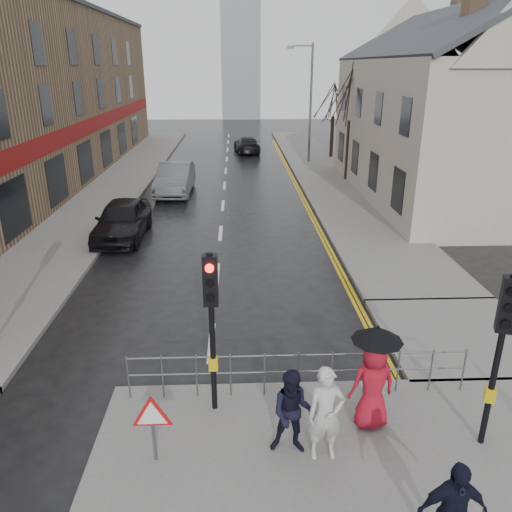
{
  "coord_description": "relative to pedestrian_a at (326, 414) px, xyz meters",
  "views": [
    {
      "loc": [
        0.71,
        -8.27,
        6.71
      ],
      "look_at": [
        1.22,
        4.62,
        1.77
      ],
      "focal_mm": 35.0,
      "sensor_mm": 36.0,
      "label": 1
    }
  ],
  "objects": [
    {
      "name": "ground",
      "position": [
        -2.21,
        1.22,
        -1.04
      ],
      "size": [
        120.0,
        120.0,
        0.0
      ],
      "primitive_type": "plane",
      "color": "black",
      "rests_on": "ground"
    },
    {
      "name": "left_pavement",
      "position": [
        -8.71,
        24.22,
        -0.97
      ],
      "size": [
        4.0,
        44.0,
        0.14
      ],
      "primitive_type": "cube",
      "color": "#605E5B",
      "rests_on": "ground"
    },
    {
      "name": "right_pavement",
      "position": [
        4.29,
        26.22,
        -0.97
      ],
      "size": [
        4.0,
        40.0,
        0.14
      ],
      "primitive_type": "cube",
      "color": "#605E5B",
      "rests_on": "ground"
    },
    {
      "name": "pavement_bridge_right",
      "position": [
        4.29,
        4.22,
        -0.97
      ],
      "size": [
        4.0,
        4.2,
        0.14
      ],
      "primitive_type": "cube",
      "color": "#605E5B",
      "rests_on": "ground"
    },
    {
      "name": "building_left_terrace",
      "position": [
        -14.21,
        23.22,
        3.96
      ],
      "size": [
        8.0,
        42.0,
        10.0
      ],
      "primitive_type": "cube",
      "color": "#876B4D",
      "rests_on": "ground"
    },
    {
      "name": "building_right_cream",
      "position": [
        9.79,
        19.22,
        3.74
      ],
      "size": [
        9.0,
        16.4,
        10.1
      ],
      "color": "#BAB3A2",
      "rests_on": "ground"
    },
    {
      "name": "church_tower",
      "position": [
        -0.71,
        63.22,
        7.96
      ],
      "size": [
        5.0,
        5.0,
        18.0
      ],
      "primitive_type": "cube",
      "color": "gray",
      "rests_on": "ground"
    },
    {
      "name": "traffic_signal_near_left",
      "position": [
        -2.01,
        1.42,
        1.42
      ],
      "size": [
        0.28,
        0.27,
        3.4
      ],
      "color": "black",
      "rests_on": "near_pavement"
    },
    {
      "name": "traffic_signal_near_right",
      "position": [
        2.99,
        0.22,
        1.42
      ],
      "size": [
        0.34,
        0.33,
        3.4
      ],
      "color": "black",
      "rests_on": "near_pavement"
    },
    {
      "name": "guard_railing_front",
      "position": [
        -0.26,
        1.82,
        -0.18
      ],
      "size": [
        7.14,
        0.04,
        1.0
      ],
      "color": "#595B5E",
      "rests_on": "near_pavement"
    },
    {
      "name": "warning_sign",
      "position": [
        -3.01,
        0.01,
        0.0
      ],
      "size": [
        0.8,
        0.07,
        1.35
      ],
      "color": "#595B5E",
      "rests_on": "near_pavement"
    },
    {
      "name": "street_lamp",
      "position": [
        3.61,
        29.22,
        3.67
      ],
      "size": [
        1.83,
        0.25,
        8.0
      ],
      "color": "#595B5E",
      "rests_on": "right_pavement"
    },
    {
      "name": "tree_near",
      "position": [
        5.29,
        23.22,
        4.1
      ],
      "size": [
        2.4,
        2.4,
        6.58
      ],
      "color": "#32251C",
      "rests_on": "right_pavement"
    },
    {
      "name": "tree_far",
      "position": [
        5.79,
        31.22,
        3.39
      ],
      "size": [
        2.4,
        2.4,
        5.64
      ],
      "color": "#32251C",
      "rests_on": "right_pavement"
    },
    {
      "name": "pedestrian_a",
      "position": [
        0.0,
        0.0,
        0.0
      ],
      "size": [
        0.68,
        0.47,
        1.8
      ],
      "primitive_type": "imported",
      "rotation": [
        0.0,
        0.0,
        0.06
      ],
      "color": "#B7B7B3",
      "rests_on": "near_pavement"
    },
    {
      "name": "pedestrian_b",
      "position": [
        -0.55,
        0.16,
        -0.07
      ],
      "size": [
        0.88,
        0.73,
        1.65
      ],
      "primitive_type": "imported",
      "rotation": [
        0.0,
        0.0,
        -0.13
      ],
      "color": "black",
      "rests_on": "near_pavement"
    },
    {
      "name": "pedestrian_with_umbrella",
      "position": [
        1.03,
        0.8,
        0.25
      ],
      "size": [
        0.96,
        0.96,
        2.15
      ],
      "color": "#AA1326",
      "rests_on": "near_pavement"
    },
    {
      "name": "car_parked",
      "position": [
        -6.21,
        12.78,
        -0.25
      ],
      "size": [
        1.94,
        4.66,
        1.58
      ],
      "primitive_type": "imported",
      "rotation": [
        0.0,
        0.0,
        -0.02
      ],
      "color": "black",
      "rests_on": "ground"
    },
    {
      "name": "car_mid",
      "position": [
        -4.89,
        20.39,
        -0.21
      ],
      "size": [
        1.88,
        5.07,
        1.66
      ],
      "primitive_type": "imported",
      "rotation": [
        0.0,
        0.0,
        -0.02
      ],
      "color": "#515457",
      "rests_on": "ground"
    },
    {
      "name": "car_far",
      "position": [
        -0.6,
        34.14,
        -0.4
      ],
      "size": [
        2.29,
        4.58,
        1.28
      ],
      "primitive_type": "imported",
      "rotation": [
        0.0,
        0.0,
        3.26
      ],
      "color": "black",
      "rests_on": "ground"
    }
  ]
}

